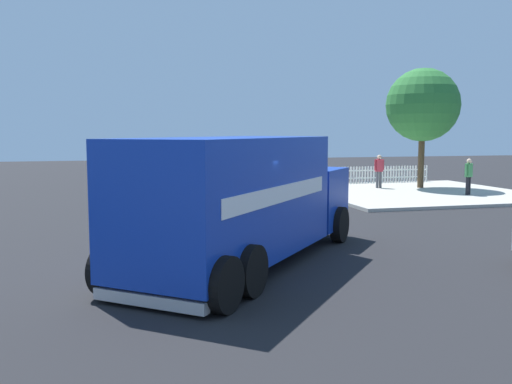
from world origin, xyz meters
TOP-DOWN VIEW (x-y plane):
  - ground_plane at (0.00, 0.00)m, footprint 100.00×100.00m
  - sidewalk_corner_near at (-12.57, -12.57)m, footprint 10.30×10.30m
  - delivery_truck at (-0.85, -0.39)m, footprint 7.31×8.08m
  - pedestrian_near_corner at (-11.54, -14.64)m, footprint 0.53×0.25m
  - pedestrian_crossing at (-14.07, -10.63)m, footprint 0.49×0.35m
  - picket_fence_run at (-12.57, -17.47)m, footprint 7.12×0.05m
  - shade_tree_near at (-13.74, -14.23)m, footprint 3.80×3.80m

SIDE VIEW (x-z plane):
  - ground_plane at x=0.00m, z-range 0.00..0.00m
  - sidewalk_corner_near at x=-12.57m, z-range 0.00..0.14m
  - picket_fence_run at x=-12.57m, z-range 0.15..1.10m
  - pedestrian_crossing at x=-14.07m, z-range 0.26..1.96m
  - pedestrian_near_corner at x=-11.54m, z-range 0.27..2.00m
  - delivery_truck at x=-0.85m, z-range 0.06..3.03m
  - shade_tree_near at x=-13.74m, z-range 1.34..7.56m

